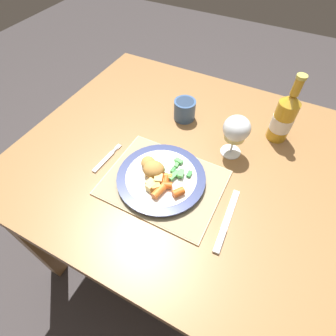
{
  "coord_description": "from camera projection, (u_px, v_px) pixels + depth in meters",
  "views": [
    {
      "loc": [
        0.21,
        -0.55,
        1.39
      ],
      "look_at": [
        -0.01,
        -0.11,
        0.78
      ],
      "focal_mm": 28.0,
      "sensor_mm": 36.0,
      "label": 1
    }
  ],
  "objects": [
    {
      "name": "bottle",
      "position": [
        284.0,
        117.0,
        0.85
      ],
      "size": [
        0.07,
        0.07,
        0.24
      ],
      "color": "gold",
      "rests_on": "dining_table"
    },
    {
      "name": "dining_table",
      "position": [
        186.0,
        171.0,
        0.95
      ],
      "size": [
        1.1,
        0.93,
        0.74
      ],
      "color": "olive",
      "rests_on": "ground"
    },
    {
      "name": "roast_potatoes",
      "position": [
        154.0,
        184.0,
        0.75
      ],
      "size": [
        0.05,
        0.06,
        0.03
      ],
      "color": "#DBB256",
      "rests_on": "dinner_plate"
    },
    {
      "name": "placemat",
      "position": [
        163.0,
        182.0,
        0.79
      ],
      "size": [
        0.35,
        0.27,
        0.01
      ],
      "color": "#CCB789",
      "rests_on": "dining_table"
    },
    {
      "name": "dinner_plate",
      "position": [
        161.0,
        178.0,
        0.79
      ],
      "size": [
        0.27,
        0.27,
        0.02
      ],
      "color": "white",
      "rests_on": "placemat"
    },
    {
      "name": "wine_glass",
      "position": [
        236.0,
        130.0,
        0.8
      ],
      "size": [
        0.08,
        0.08,
        0.15
      ],
      "color": "silver",
      "rests_on": "dining_table"
    },
    {
      "name": "green_beans_pile",
      "position": [
        176.0,
        171.0,
        0.78
      ],
      "size": [
        0.1,
        0.09,
        0.02
      ],
      "color": "#4CA84C",
      "rests_on": "dinner_plate"
    },
    {
      "name": "drinking_cup",
      "position": [
        185.0,
        109.0,
        0.95
      ],
      "size": [
        0.08,
        0.08,
        0.07
      ],
      "color": "#385684",
      "rests_on": "dining_table"
    },
    {
      "name": "fork",
      "position": [
        106.0,
        160.0,
        0.85
      ],
      "size": [
        0.02,
        0.14,
        0.01
      ],
      "color": "silver",
      "rests_on": "dining_table"
    },
    {
      "name": "glazed_carrots",
      "position": [
        166.0,
        186.0,
        0.75
      ],
      "size": [
        0.11,
        0.1,
        0.02
      ],
      "color": "orange",
      "rests_on": "dinner_plate"
    },
    {
      "name": "ground_plane",
      "position": [
        180.0,
        243.0,
        1.45
      ],
      "size": [
        6.0,
        6.0,
        0.0
      ],
      "primitive_type": "plane",
      "color": "#383333"
    },
    {
      "name": "breaded_croquettes",
      "position": [
        152.0,
        167.0,
        0.77
      ],
      "size": [
        0.1,
        0.09,
        0.05
      ],
      "color": "#B77F3D",
      "rests_on": "dinner_plate"
    },
    {
      "name": "table_knife",
      "position": [
        225.0,
        225.0,
        0.7
      ],
      "size": [
        0.03,
        0.21,
        0.01
      ],
      "color": "silver",
      "rests_on": "dining_table"
    }
  ]
}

